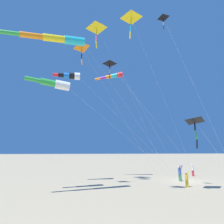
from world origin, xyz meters
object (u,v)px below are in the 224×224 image
kite_windsock_striped_overhead (113,76)px  kite_delta_magenta_far_left (164,19)px  kite_delta_yellow_midlevel (110,64)px  kite_delta_white_trailing (97,29)px  kite_windsock_purple_drifting (70,76)px  kite_windsock_small_distant (55,84)px  kite_delta_black_fish_shape (82,48)px  kite_delta_checkered_midright (194,121)px  person_child_grey_jacket (180,172)px  person_child_green_jacket (187,179)px  person_adult_flyer (193,169)px  kite_delta_red_high_left (131,19)px  kite_windsock_orange_high_right (56,39)px

kite_windsock_striped_overhead → kite_delta_magenta_far_left: size_ratio=0.87×
kite_delta_yellow_midlevel → kite_delta_magenta_far_left: kite_delta_magenta_far_left is taller
kite_windsock_striped_overhead → kite_delta_white_trailing: bearing=-37.8°
kite_windsock_purple_drifting → kite_windsock_small_distant: kite_windsock_purple_drifting is taller
kite_delta_yellow_midlevel → kite_delta_black_fish_shape: (1.61, -3.52, 0.65)m
kite_delta_yellow_midlevel → kite_delta_checkered_midright: size_ratio=2.10×
kite_delta_yellow_midlevel → kite_delta_black_fish_shape: kite_delta_black_fish_shape is taller
person_child_grey_jacket → kite_windsock_small_distant: bearing=-79.9°
kite_delta_black_fish_shape → kite_delta_white_trailing: kite_delta_white_trailing is taller
person_child_green_jacket → kite_delta_checkered_midright: bearing=-1.4°
person_child_grey_jacket → kite_windsock_purple_drifting: size_ratio=0.11×
kite_delta_yellow_midlevel → kite_windsock_small_distant: bearing=-69.1°
person_child_green_jacket → kite_delta_checkered_midright: 5.80m
kite_windsock_small_distant → kite_delta_white_trailing: (-2.69, 4.40, 8.76)m
kite_windsock_purple_drifting → kite_windsock_striped_overhead: 6.91m
kite_windsock_purple_drifting → kite_delta_black_fish_shape: size_ratio=1.12×
person_adult_flyer → kite_delta_white_trailing: 23.34m
person_adult_flyer → kite_delta_black_fish_shape: 22.21m
kite_delta_red_high_left → person_child_green_jacket: bearing=115.5°
kite_windsock_purple_drifting → kite_delta_black_fish_shape: 3.90m
kite_windsock_striped_overhead → kite_delta_magenta_far_left: (9.91, 2.80, 2.34)m
kite_delta_checkered_midright → kite_delta_white_trailing: 16.04m
person_child_green_jacket → kite_delta_magenta_far_left: size_ratio=0.09×
person_adult_flyer → kite_delta_black_fish_shape: size_ratio=0.12×
kite_delta_yellow_midlevel → kite_delta_red_high_left: size_ratio=0.90×
person_child_grey_jacket → kite_delta_yellow_midlevel: bearing=-87.9°
kite_delta_magenta_far_left → kite_delta_black_fish_shape: bearing=-116.5°
person_child_green_jacket → kite_delta_black_fish_shape: size_ratio=0.10×
kite_windsock_small_distant → kite_delta_checkered_midright: bearing=77.9°
kite_windsock_striped_overhead → kite_delta_yellow_midlevel: bearing=-18.7°
person_child_grey_jacket → kite_delta_red_high_left: (6.66, -8.25, 14.17)m
kite_windsock_striped_overhead → kite_delta_white_trailing: size_ratio=0.77×
kite_delta_yellow_midlevel → kite_delta_magenta_far_left: size_ratio=0.83×
person_adult_flyer → kite_delta_magenta_far_left: 20.31m
kite_windsock_orange_high_right → kite_delta_magenta_far_left: (0.92, 10.37, 3.31)m
kite_delta_red_high_left → kite_windsock_small_distant: kite_delta_red_high_left is taller
kite_windsock_striped_overhead → kite_delta_magenta_far_left: 10.56m
person_adult_flyer → kite_delta_magenta_far_left: size_ratio=0.11×
kite_delta_red_high_left → kite_windsock_orange_high_right: size_ratio=0.80×
kite_delta_red_high_left → kite_windsock_orange_high_right: 7.03m
person_child_grey_jacket → kite_delta_magenta_far_left: bearing=-37.1°
person_adult_flyer → kite_delta_red_high_left: kite_delta_red_high_left is taller
person_child_green_jacket → kite_windsock_purple_drifting: 17.12m
kite_delta_yellow_midlevel → kite_delta_checkered_midright: kite_delta_yellow_midlevel is taller
person_child_green_jacket → person_child_grey_jacket: person_child_grey_jacket is taller
kite_delta_yellow_midlevel → kite_delta_magenta_far_left: bearing=38.0°
kite_delta_red_high_left → kite_delta_checkered_midright: kite_delta_red_high_left is taller
person_child_green_jacket → person_child_grey_jacket: (-3.48, 1.59, 0.21)m
kite_windsock_striped_overhead → kite_delta_magenta_far_left: bearing=15.8°
kite_windsock_purple_drifting → kite_delta_checkered_midright: bearing=60.0°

